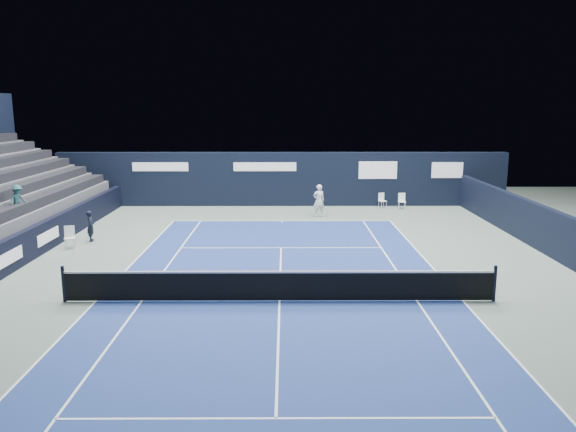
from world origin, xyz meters
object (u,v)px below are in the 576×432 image
at_px(tennis_net, 279,285).
at_px(tennis_player, 319,200).
at_px(folding_chair_back_b, 402,200).
at_px(line_judge_chair, 70,236).
at_px(folding_chair_back_a, 382,199).

height_order(tennis_net, tennis_player, tennis_player).
bearing_deg(tennis_net, folding_chair_back_b, 66.18).
distance_m(tennis_net, tennis_player, 13.25).
xyz_separation_m(line_judge_chair, tennis_net, (8.67, -6.47, -0.01)).
height_order(folding_chair_back_a, tennis_net, tennis_net).
distance_m(folding_chair_back_b, tennis_net, 16.77).
relative_size(folding_chair_back_b, tennis_player, 0.52).
relative_size(folding_chair_back_b, line_judge_chair, 0.98).
height_order(folding_chair_back_b, line_judge_chair, line_judge_chair).
relative_size(folding_chair_back_a, tennis_net, 0.07).
distance_m(folding_chair_back_b, line_judge_chair, 17.81).
xyz_separation_m(folding_chair_back_a, folding_chair_back_b, (1.06, -0.35, 0.02)).
distance_m(folding_chair_back_a, tennis_player, 4.60).
height_order(line_judge_chair, tennis_player, tennis_player).
bearing_deg(tennis_net, tennis_player, 81.62).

